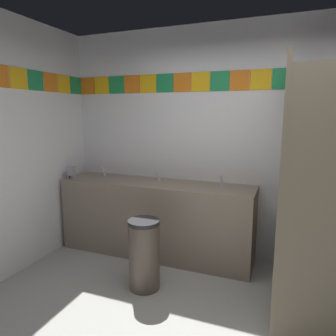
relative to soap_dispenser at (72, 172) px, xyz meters
The scene contains 9 objects.
wall_back 2.19m from the soap_dispenser, 13.04° to the left, with size 4.46×0.09×2.71m.
vanity_counter 1.21m from the soap_dispenser, ahead, with size 2.33×0.57×0.90m.
faucet_left 0.40m from the soap_dispenser, 39.38° to the left, with size 0.04×0.10×0.14m.
faucet_center 1.12m from the soap_dispenser, 13.13° to the left, with size 0.04×0.10×0.14m.
faucet_right 1.88m from the soap_dispenser, ahead, with size 0.04×0.10×0.14m.
soap_dispenser is the anchor object (origin of this frame).
stall_divider 2.72m from the soap_dispenser, 10.73° to the right, with size 0.92×1.40×2.11m.
toilet 3.08m from the soap_dispenser, ahead, with size 0.39×0.49×0.74m.
trash_bin 1.54m from the soap_dispenser, 24.34° to the right, with size 0.31×0.31×0.70m.
Camera 1 is at (0.42, -1.81, 1.71)m, focal length 32.76 mm.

